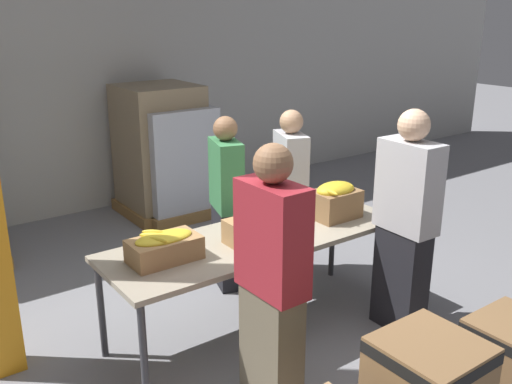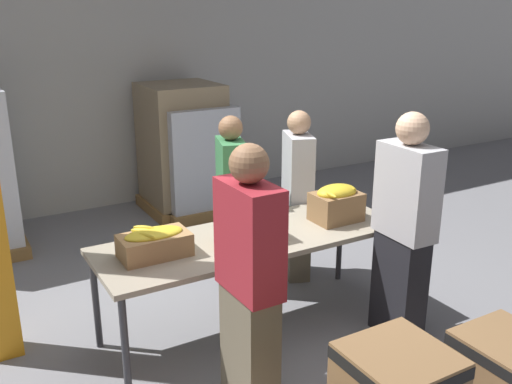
% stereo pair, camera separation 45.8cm
% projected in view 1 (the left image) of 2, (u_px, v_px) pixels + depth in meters
% --- Properties ---
extents(ground_plane, '(30.00, 30.00, 0.00)m').
position_uv_depth(ground_plane, '(257.00, 328.00, 4.56)').
color(ground_plane, gray).
extents(wall_back, '(16.00, 0.08, 4.00)m').
position_uv_depth(wall_back, '(79.00, 47.00, 6.66)').
color(wall_back, '#B7B7B2').
rests_on(wall_back, ground_plane).
extents(sorting_table, '(2.38, 0.82, 0.79)m').
position_uv_depth(sorting_table, '(257.00, 243.00, 4.33)').
color(sorting_table, '#9E937F').
rests_on(sorting_table, ground_plane).
extents(banana_box_0, '(0.48, 0.27, 0.22)m').
position_uv_depth(banana_box_0, '(164.00, 246.00, 3.87)').
color(banana_box_0, '#A37A4C').
rests_on(banana_box_0, sorting_table).
extents(banana_box_1, '(0.46, 0.27, 0.25)m').
position_uv_depth(banana_box_1, '(257.00, 227.00, 4.18)').
color(banana_box_1, '#A37A4C').
rests_on(banana_box_1, sorting_table).
extents(banana_box_2, '(0.38, 0.30, 0.30)m').
position_uv_depth(banana_box_2, '(335.00, 200.00, 4.65)').
color(banana_box_2, olive).
rests_on(banana_box_2, sorting_table).
extents(volunteer_0, '(0.35, 0.47, 1.58)m').
position_uv_depth(volunteer_0, '(290.00, 195.00, 5.26)').
color(volunteer_0, '#6B604C').
rests_on(volunteer_0, ground_plane).
extents(volunteer_1, '(0.33, 0.46, 1.57)m').
position_uv_depth(volunteer_1, '(227.00, 205.00, 5.04)').
color(volunteer_1, black).
rests_on(volunteer_1, ground_plane).
extents(volunteer_2, '(0.25, 0.48, 1.76)m').
position_uv_depth(volunteer_2, '(405.00, 225.00, 4.32)').
color(volunteer_2, black).
rests_on(volunteer_2, ground_plane).
extents(volunteer_3, '(0.24, 0.47, 1.73)m').
position_uv_depth(volunteer_3, '(272.00, 285.00, 3.42)').
color(volunteer_3, '#6B604C').
rests_on(volunteer_3, ground_plane).
extents(pallet_stack_0, '(0.96, 0.96, 1.57)m').
position_uv_depth(pallet_stack_0, '(160.00, 151.00, 6.91)').
color(pallet_stack_0, olive).
rests_on(pallet_stack_0, ground_plane).
extents(pallet_stack_1, '(0.93, 0.93, 1.34)m').
position_uv_depth(pallet_stack_1, '(172.00, 162.00, 6.88)').
color(pallet_stack_1, olive).
rests_on(pallet_stack_1, ground_plane).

